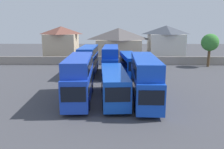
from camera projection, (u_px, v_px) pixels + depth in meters
The scene contains 12 objects.
ground at pixel (113, 70), 43.05m from camera, with size 140.00×140.00×0.00m, color #424247.
depot_boundary_wall at pixel (113, 61), 49.21m from camera, with size 56.00×0.50×1.80m, color gray.
bus_1 at pixel (79, 76), 24.96m from camera, with size 3.04×10.53×4.92m.
bus_2 at pixel (114, 83), 25.40m from camera, with size 3.34×11.08×3.33m.
bus_3 at pixel (145, 76), 24.97m from camera, with size 2.92×11.75×4.87m.
bus_4 at pixel (88, 59), 39.05m from camera, with size 2.73×11.05×4.80m.
bus_5 at pixel (111, 59), 38.91m from camera, with size 2.68×11.11×4.84m.
bus_6 at pixel (130, 63), 39.25m from camera, with size 3.38×11.47×3.52m.
house_terrace_left at pixel (62, 43), 55.21m from camera, with size 7.67×7.68×8.28m.
house_terrace_centre at pixel (118, 44), 55.51m from camera, with size 11.15×8.18×7.91m.
house_terrace_right at pixel (166, 43), 56.27m from camera, with size 8.69×7.48×8.49m.
tree_left_of_lot at pixel (210, 43), 46.22m from camera, with size 3.51×3.51×6.78m.
Camera 1 is at (0.28, -24.30, 8.07)m, focal length 36.23 mm.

